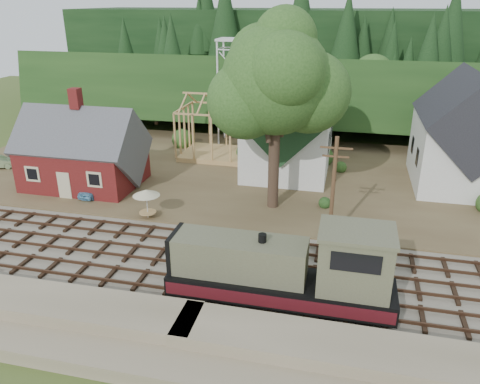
# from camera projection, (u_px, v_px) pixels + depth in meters

# --- Properties ---
(ground) EXTENTS (140.00, 140.00, 0.00)m
(ground) POSITION_uv_depth(u_px,v_px,m) (218.00, 267.00, 31.15)
(ground) COLOR #384C1E
(ground) RESTS_ON ground
(embankment) EXTENTS (64.00, 5.00, 1.60)m
(embankment) POSITION_uv_depth(u_px,v_px,m) (172.00, 354.00, 23.50)
(embankment) COLOR #7F7259
(embankment) RESTS_ON ground
(railroad_bed) EXTENTS (64.00, 11.00, 0.16)m
(railroad_bed) POSITION_uv_depth(u_px,v_px,m) (218.00, 266.00, 31.12)
(railroad_bed) COLOR #726B5B
(railroad_bed) RESTS_ON ground
(village_flat) EXTENTS (64.00, 26.00, 0.30)m
(village_flat) POSITION_uv_depth(u_px,v_px,m) (266.00, 174.00, 47.28)
(village_flat) COLOR brown
(village_flat) RESTS_ON ground
(hillside) EXTENTS (70.00, 28.96, 12.74)m
(hillside) POSITION_uv_depth(u_px,v_px,m) (295.00, 120.00, 68.93)
(hillside) COLOR #1E3F19
(hillside) RESTS_ON ground
(ridge) EXTENTS (80.00, 20.00, 12.00)m
(ridge) POSITION_uv_depth(u_px,v_px,m) (306.00, 99.00, 83.32)
(ridge) COLOR black
(ridge) RESTS_ON ground
(depot) EXTENTS (10.80, 7.41, 9.00)m
(depot) POSITION_uv_depth(u_px,v_px,m) (83.00, 155.00, 43.21)
(depot) COLOR #581614
(depot) RESTS_ON village_flat
(church) EXTENTS (8.40, 15.17, 13.00)m
(church) POSITION_uv_depth(u_px,v_px,m) (290.00, 122.00, 46.45)
(church) COLOR silver
(church) RESTS_ON village_flat
(farmhouse) EXTENTS (8.40, 10.80, 10.60)m
(farmhouse) POSITION_uv_depth(u_px,v_px,m) (464.00, 137.00, 42.56)
(farmhouse) COLOR silver
(farmhouse) RESTS_ON village_flat
(timber_frame) EXTENTS (8.20, 6.20, 6.99)m
(timber_frame) POSITION_uv_depth(u_px,v_px,m) (219.00, 130.00, 50.97)
(timber_frame) COLOR tan
(timber_frame) RESTS_ON village_flat
(lattice_tower) EXTENTS (3.20, 3.20, 12.12)m
(lattice_tower) POSITION_uv_depth(u_px,v_px,m) (232.00, 60.00, 53.78)
(lattice_tower) COLOR silver
(lattice_tower) RESTS_ON village_flat
(big_tree) EXTENTS (10.90, 8.40, 14.70)m
(big_tree) POSITION_uv_depth(u_px,v_px,m) (278.00, 88.00, 35.86)
(big_tree) COLOR #38281E
(big_tree) RESTS_ON village_flat
(telegraph_pole_near) EXTENTS (2.20, 0.28, 8.00)m
(telegraph_pole_near) POSITION_uv_depth(u_px,v_px,m) (333.00, 188.00, 32.72)
(telegraph_pole_near) COLOR #4C331E
(telegraph_pole_near) RESTS_ON ground
(locomotive) EXTENTS (12.78, 3.19, 5.09)m
(locomotive) POSITION_uv_depth(u_px,v_px,m) (289.00, 271.00, 26.52)
(locomotive) COLOR black
(locomotive) RESTS_ON railroad_bed
(car_blue) EXTENTS (1.84, 3.79, 1.24)m
(car_blue) POSITION_uv_depth(u_px,v_px,m) (95.00, 188.00, 41.67)
(car_blue) COLOR #63AAD4
(car_blue) RESTS_ON village_flat
(patio_set) EXTENTS (2.14, 2.14, 2.38)m
(patio_set) POSITION_uv_depth(u_px,v_px,m) (146.00, 194.00, 36.78)
(patio_set) COLOR silver
(patio_set) RESTS_ON village_flat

